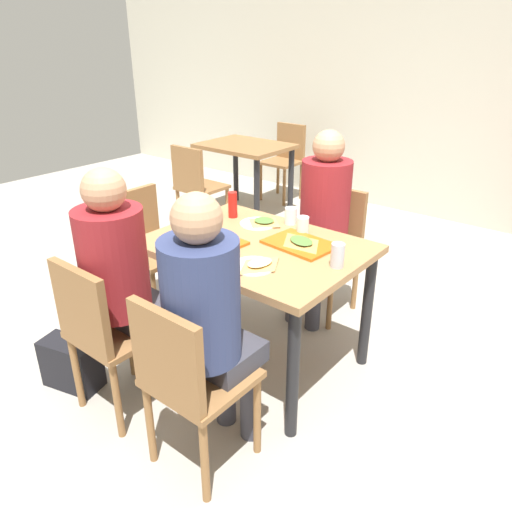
{
  "coord_description": "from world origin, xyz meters",
  "views": [
    {
      "loc": [
        1.53,
        -1.89,
        1.79
      ],
      "look_at": [
        0.0,
        0.0,
        0.68
      ],
      "focal_mm": 34.09,
      "sensor_mm": 36.0,
      "label": 1
    }
  ],
  "objects_px": {
    "paper_plate_near_edge": "(253,266)",
    "pizza_slice_c": "(264,221)",
    "pizza_slice_d": "(260,264)",
    "chair_far_side": "(331,241)",
    "plastic_cup_d": "(303,225)",
    "person_in_red": "(121,272)",
    "foil_bundle": "(190,216)",
    "handbag": "(72,364)",
    "paper_plate_center": "(258,224)",
    "chair_near_left": "(103,328)",
    "plastic_cup_a": "(291,216)",
    "tray_red_far": "(300,244)",
    "main_table": "(256,260)",
    "soda_can": "(338,255)",
    "pizza_slice_a": "(208,237)",
    "background_chair_far": "(286,156)",
    "background_table": "(245,157)",
    "plastic_cup_c": "(203,214)",
    "chair_left_end": "(146,243)",
    "plastic_cup_b": "(213,258)",
    "tray_red_near": "(210,241)",
    "person_far_side": "(322,212)",
    "background_chair_near": "(196,183)",
    "pizza_slice_b": "(301,242)",
    "chair_near_right": "(187,377)",
    "person_in_brown_jacket": "(208,311)",
    "condiment_bottle": "(233,205)"
  },
  "relations": [
    {
      "from": "chair_left_end",
      "to": "paper_plate_center",
      "type": "height_order",
      "value": "chair_left_end"
    },
    {
      "from": "chair_left_end",
      "to": "person_in_brown_jacket",
      "type": "bearing_deg",
      "value": -28.28
    },
    {
      "from": "chair_far_side",
      "to": "background_chair_far",
      "type": "distance_m",
      "value": 2.57
    },
    {
      "from": "paper_plate_near_edge",
      "to": "chair_left_end",
      "type": "bearing_deg",
      "value": 168.25
    },
    {
      "from": "tray_red_near",
      "to": "plastic_cup_c",
      "type": "xyz_separation_m",
      "value": [
        -0.26,
        0.21,
        0.04
      ]
    },
    {
      "from": "paper_plate_near_edge",
      "to": "pizza_slice_b",
      "type": "relative_size",
      "value": 0.81
    },
    {
      "from": "paper_plate_near_edge",
      "to": "pizza_slice_c",
      "type": "xyz_separation_m",
      "value": [
        -0.32,
        0.5,
        0.01
      ]
    },
    {
      "from": "pizza_slice_d",
      "to": "chair_far_side",
      "type": "bearing_deg",
      "value": 100.89
    },
    {
      "from": "paper_plate_center",
      "to": "condiment_bottle",
      "type": "bearing_deg",
      "value": 180.0
    },
    {
      "from": "plastic_cup_a",
      "to": "plastic_cup_b",
      "type": "bearing_deg",
      "value": -85.47
    },
    {
      "from": "main_table",
      "to": "plastic_cup_d",
      "type": "xyz_separation_m",
      "value": [
        0.12,
        0.28,
        0.15
      ]
    },
    {
      "from": "chair_near_left",
      "to": "background_chair_far",
      "type": "height_order",
      "value": "same"
    },
    {
      "from": "person_in_red",
      "to": "plastic_cup_c",
      "type": "xyz_separation_m",
      "value": [
        -0.17,
        0.74,
        0.06
      ]
    },
    {
      "from": "pizza_slice_d",
      "to": "background_chair_far",
      "type": "distance_m",
      "value": 3.52
    },
    {
      "from": "person_far_side",
      "to": "person_in_red",
      "type": "bearing_deg",
      "value": -102.12
    },
    {
      "from": "pizza_slice_a",
      "to": "handbag",
      "type": "xyz_separation_m",
      "value": [
        -0.41,
        -0.69,
        -0.64
      ]
    },
    {
      "from": "pizza_slice_c",
      "to": "plastic_cup_b",
      "type": "bearing_deg",
      "value": -74.21
    },
    {
      "from": "main_table",
      "to": "person_far_side",
      "type": "distance_m",
      "value": 0.68
    },
    {
      "from": "soda_can",
      "to": "handbag",
      "type": "distance_m",
      "value": 1.57
    },
    {
      "from": "pizza_slice_c",
      "to": "soda_can",
      "type": "bearing_deg",
      "value": -20.61
    },
    {
      "from": "pizza_slice_b",
      "to": "background_chair_far",
      "type": "xyz_separation_m",
      "value": [
        -1.95,
        2.58,
        -0.28
      ]
    },
    {
      "from": "tray_red_near",
      "to": "foil_bundle",
      "type": "height_order",
      "value": "foil_bundle"
    },
    {
      "from": "chair_near_left",
      "to": "pizza_slice_d",
      "type": "height_order",
      "value": "chair_near_left"
    },
    {
      "from": "pizza_slice_a",
      "to": "pizza_slice_c",
      "type": "bearing_deg",
      "value": 78.63
    },
    {
      "from": "person_in_red",
      "to": "handbag",
      "type": "xyz_separation_m",
      "value": [
        -0.35,
        -0.16,
        -0.61
      ]
    },
    {
      "from": "person_in_red",
      "to": "plastic_cup_c",
      "type": "distance_m",
      "value": 0.76
    },
    {
      "from": "chair_near_left",
      "to": "paper_plate_center",
      "type": "xyz_separation_m",
      "value": [
        0.12,
        1.05,
        0.26
      ]
    },
    {
      "from": "main_table",
      "to": "background_chair_near",
      "type": "xyz_separation_m",
      "value": [
        -1.74,
        1.24,
        -0.15
      ]
    },
    {
      "from": "foil_bundle",
      "to": "handbag",
      "type": "distance_m",
      "value": 1.06
    },
    {
      "from": "plastic_cup_d",
      "to": "chair_far_side",
      "type": "bearing_deg",
      "value": 102.21
    },
    {
      "from": "tray_red_far",
      "to": "pizza_slice_a",
      "type": "distance_m",
      "value": 0.51
    },
    {
      "from": "chair_far_side",
      "to": "paper_plate_near_edge",
      "type": "relative_size",
      "value": 3.91
    },
    {
      "from": "soda_can",
      "to": "background_chair_far",
      "type": "height_order",
      "value": "soda_can"
    },
    {
      "from": "person_in_red",
      "to": "pizza_slice_a",
      "type": "height_order",
      "value": "person_in_red"
    },
    {
      "from": "tray_red_far",
      "to": "paper_plate_near_edge",
      "type": "xyz_separation_m",
      "value": [
        -0.03,
        -0.36,
        -0.0
      ]
    },
    {
      "from": "chair_left_end",
      "to": "tray_red_far",
      "type": "distance_m",
      "value": 1.2
    },
    {
      "from": "chair_left_end",
      "to": "pizza_slice_b",
      "type": "relative_size",
      "value": 3.15
    },
    {
      "from": "chair_near_right",
      "to": "pizza_slice_a",
      "type": "distance_m",
      "value": 0.89
    },
    {
      "from": "foil_bundle",
      "to": "background_chair_far",
      "type": "height_order",
      "value": "background_chair_far"
    },
    {
      "from": "main_table",
      "to": "soda_can",
      "type": "bearing_deg",
      "value": 2.5
    },
    {
      "from": "chair_near_right",
      "to": "plastic_cup_d",
      "type": "relative_size",
      "value": 8.6
    },
    {
      "from": "person_in_red",
      "to": "pizza_slice_d",
      "type": "distance_m",
      "value": 0.67
    },
    {
      "from": "plastic_cup_a",
      "to": "chair_near_left",
      "type": "bearing_deg",
      "value": -102.45
    },
    {
      "from": "background_chair_near",
      "to": "plastic_cup_c",
      "type": "bearing_deg",
      "value": -42.61
    },
    {
      "from": "soda_can",
      "to": "pizza_slice_a",
      "type": "bearing_deg",
      "value": -167.38
    },
    {
      "from": "tray_red_far",
      "to": "pizza_slice_a",
      "type": "relative_size",
      "value": 1.36
    },
    {
      "from": "pizza_slice_c",
      "to": "handbag",
      "type": "xyz_separation_m",
      "value": [
        -0.49,
        -1.09,
        -0.63
      ]
    },
    {
      "from": "paper_plate_center",
      "to": "plastic_cup_d",
      "type": "height_order",
      "value": "plastic_cup_d"
    },
    {
      "from": "pizza_slice_d",
      "to": "background_table",
      "type": "height_order",
      "value": "pizza_slice_d"
    },
    {
      "from": "person_in_red",
      "to": "pizza_slice_c",
      "type": "xyz_separation_m",
      "value": [
        0.14,
        0.93,
        0.02
      ]
    }
  ]
}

